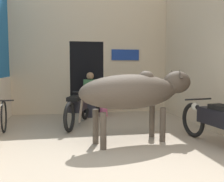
{
  "coord_description": "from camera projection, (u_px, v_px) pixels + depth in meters",
  "views": [
    {
      "loc": [
        -0.83,
        -3.07,
        1.38
      ],
      "look_at": [
        0.14,
        2.18,
        0.9
      ],
      "focal_mm": 42.0,
      "sensor_mm": 36.0,
      "label": 1
    }
  ],
  "objects": [
    {
      "name": "motorcycle_far",
      "position": [
        78.0,
        107.0,
        6.25
      ],
      "size": [
        0.82,
        1.95,
        0.77
      ],
      "color": "black",
      "rests_on": "ground_plane"
    },
    {
      "name": "wall_back_with_doorway",
      "position": [
        89.0,
        57.0,
        8.08
      ],
      "size": [
        4.7,
        0.93,
        4.02
      ],
      "color": "beige",
      "rests_on": "ground_plane"
    },
    {
      "name": "ground_plane",
      "position": [
        133.0,
        178.0,
        3.28
      ],
      "size": [
        30.0,
        30.0,
        0.0
      ],
      "primitive_type": "plane",
      "color": "tan"
    },
    {
      "name": "wall_right_with_door",
      "position": [
        211.0,
        41.0,
        5.87
      ],
      "size": [
        0.22,
        4.83,
        4.02
      ],
      "color": "beige",
      "rests_on": "ground_plane"
    },
    {
      "name": "shopkeeper_seated",
      "position": [
        90.0,
        93.0,
        7.35
      ],
      "size": [
        0.38,
        0.33,
        1.25
      ],
      "color": "#282833",
      "rests_on": "ground_plane"
    },
    {
      "name": "motorcycle_near",
      "position": [
        217.0,
        121.0,
        4.55
      ],
      "size": [
        0.58,
        2.03,
        0.79
      ],
      "color": "black",
      "rests_on": "ground_plane"
    },
    {
      "name": "cow",
      "position": [
        136.0,
        91.0,
        4.81
      ],
      "size": [
        2.37,
        1.1,
        1.36
      ],
      "color": "#4C4238",
      "rests_on": "ground_plane"
    },
    {
      "name": "plastic_stool",
      "position": [
        104.0,
        108.0,
        7.44
      ],
      "size": [
        0.32,
        0.32,
        0.46
      ],
      "color": "#DB6093",
      "rests_on": "ground_plane"
    },
    {
      "name": "bicycle",
      "position": [
        0.0,
        121.0,
        5.02
      ],
      "size": [
        0.44,
        1.77,
        0.71
      ],
      "color": "black",
      "rests_on": "ground_plane"
    }
  ]
}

